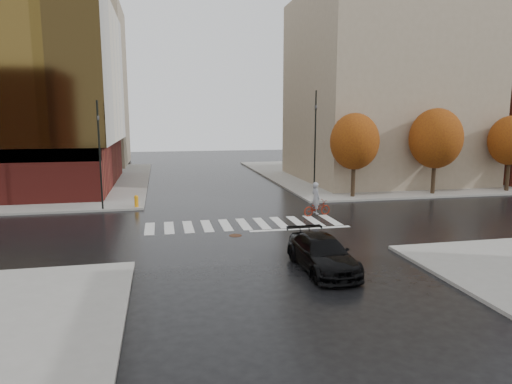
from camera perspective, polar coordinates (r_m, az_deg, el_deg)
ground at (r=26.91m, az=-1.36°, el=-4.29°), size 120.00×120.00×0.00m
sidewalk_ne at (r=53.70m, az=16.91°, el=2.29°), size 30.00×30.00×0.15m
crosswalk at (r=27.39m, az=-1.55°, el=-4.03°), size 12.00×3.00×0.01m
building_ne_tan at (r=48.00m, az=15.48°, el=12.41°), size 16.00×16.00×18.00m
building_nw_far at (r=63.82m, az=-22.51°, el=12.12°), size 14.00×12.00×20.00m
tree_ne_a at (r=36.29m, az=12.21°, el=6.18°), size 3.80×3.80×6.50m
tree_ne_b at (r=39.65m, az=21.56°, el=6.24°), size 4.20×4.20×6.89m
tree_ne_c at (r=43.89m, az=29.24°, el=5.62°), size 3.60×3.60×6.31m
sedan at (r=19.48m, az=8.27°, el=-7.61°), size 2.12×4.92×1.41m
cyclist at (r=29.81m, az=7.58°, el=-1.54°), size 2.04×1.10×2.20m
traffic_light_nw at (r=32.32m, az=-18.98°, el=5.22°), size 0.21×0.18×7.28m
traffic_light_ne at (r=36.78m, az=7.42°, el=7.14°), size 0.18×0.21×8.23m
fire_hydrant at (r=32.77m, az=-14.73°, el=-1.03°), size 0.30×0.30×0.83m
manhole at (r=24.85m, az=-2.59°, el=-5.45°), size 0.84×0.84×0.01m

